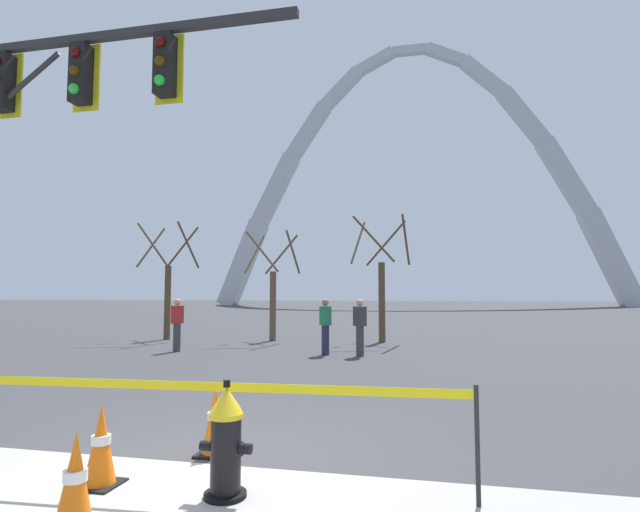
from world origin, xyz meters
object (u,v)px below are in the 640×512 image
fire_hydrant (226,442)px  traffic_cone_by_hydrant (101,446)px  traffic_signal_gantry (20,130)px  pedestrian_walking_right (177,324)px  traffic_cone_curb_edge (215,421)px  monument_arch (412,185)px  traffic_cone_mid_sidewalk (75,484)px  pedestrian_walking_left (360,327)px  pedestrian_standing_center (325,326)px

fire_hydrant → traffic_cone_by_hydrant: bearing=-179.4°
traffic_cone_by_hydrant → traffic_signal_gantry: bearing=144.9°
fire_hydrant → pedestrian_walking_right: bearing=120.4°
traffic_cone_curb_edge → monument_arch: (-0.05, 68.56, 17.40)m
traffic_cone_mid_sidewalk → pedestrian_walking_right: pedestrian_walking_right is taller
fire_hydrant → traffic_cone_curb_edge: (-0.57, 1.04, -0.11)m
traffic_cone_by_hydrant → traffic_cone_mid_sidewalk: (0.39, -0.83, 0.00)m
traffic_cone_curb_edge → pedestrian_walking_left: size_ratio=0.46×
traffic_cone_by_hydrant → monument_arch: bearing=89.5°
fire_hydrant → pedestrian_walking_left: size_ratio=0.62×
traffic_cone_mid_sidewalk → traffic_cone_curb_edge: 1.90m
traffic_cone_by_hydrant → pedestrian_standing_center: bearing=89.9°
fire_hydrant → traffic_signal_gantry: size_ratio=0.15×
traffic_cone_mid_sidewalk → pedestrian_standing_center: 10.80m
monument_arch → pedestrian_walking_left: (0.42, -59.75, -16.94)m
traffic_cone_mid_sidewalk → traffic_cone_curb_edge: same height
fire_hydrant → pedestrian_walking_left: pedestrian_walking_left is taller
monument_arch → pedestrian_walking_right: (-5.12, -59.83, -16.94)m
traffic_cone_mid_sidewalk → traffic_cone_curb_edge: (0.25, 1.88, 0.00)m
traffic_cone_mid_sidewalk → pedestrian_standing_center: bearing=92.0°
traffic_cone_mid_sidewalk → pedestrian_walking_right: size_ratio=0.46×
traffic_cone_by_hydrant → traffic_signal_gantry: traffic_signal_gantry is taller
fire_hydrant → traffic_signal_gantry: traffic_signal_gantry is taller
pedestrian_walking_left → traffic_cone_by_hydrant: bearing=-95.9°
traffic_cone_mid_sidewalk → monument_arch: size_ratio=0.01×
traffic_signal_gantry → traffic_cone_curb_edge: bearing=-17.5°
traffic_signal_gantry → fire_hydrant: bearing=-27.0°
traffic_cone_by_hydrant → pedestrian_walking_left: pedestrian_walking_left is taller
fire_hydrant → pedestrian_standing_center: size_ratio=0.62×
traffic_cone_mid_sidewalk → fire_hydrant: bearing=46.0°
pedestrian_walking_right → pedestrian_standing_center: bearing=2.1°
traffic_cone_mid_sidewalk → traffic_signal_gantry: bearing=139.4°
traffic_signal_gantry → pedestrian_walking_left: size_ratio=4.04×
pedestrian_walking_left → pedestrian_walking_right: same height
pedestrian_standing_center → monument_arch: bearing=89.4°
traffic_cone_by_hydrant → pedestrian_walking_right: size_ratio=0.46×
traffic_signal_gantry → pedestrian_walking_right: (-1.30, 7.51, -3.45)m
monument_arch → traffic_cone_mid_sidewalk: bearing=-90.2°
monument_arch → pedestrian_standing_center: 62.02m
fire_hydrant → pedestrian_walking_left: (-0.19, 9.84, 0.35)m
traffic_cone_curb_edge → pedestrian_walking_left: (0.37, 8.80, 0.46)m
monument_arch → pedestrian_standing_center: monument_arch is taller
traffic_cone_curb_edge → pedestrian_standing_center: size_ratio=0.46×
traffic_cone_by_hydrant → pedestrian_standing_center: size_ratio=0.46×
traffic_cone_curb_edge → fire_hydrant: bearing=-61.3°
traffic_cone_by_hydrant → pedestrian_walking_left: size_ratio=0.46×
traffic_cone_mid_sidewalk → monument_arch: monument_arch is taller
traffic_signal_gantry → monument_arch: 68.78m
traffic_cone_by_hydrant → monument_arch: size_ratio=0.01×
pedestrian_walking_left → pedestrian_walking_right: 5.54m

